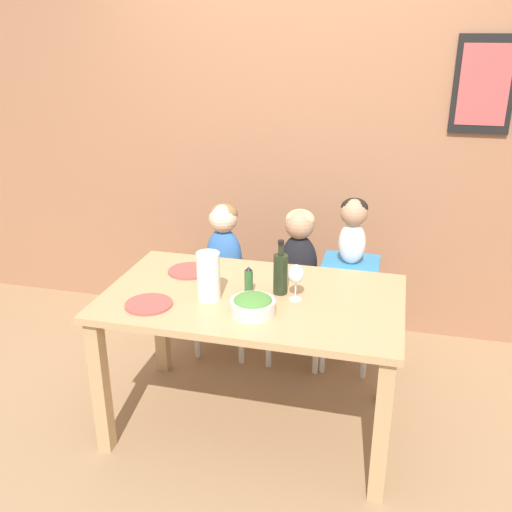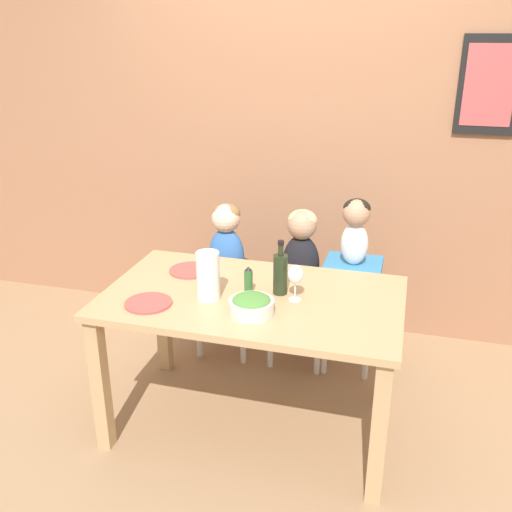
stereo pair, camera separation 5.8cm
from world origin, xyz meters
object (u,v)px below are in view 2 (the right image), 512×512
(person_baby_right, at_px, (356,224))
(paper_towel_roll, at_px, (208,276))
(person_child_center, at_px, (301,247))
(dinner_plate_back_left, at_px, (190,270))
(salad_bowl_large, at_px, (252,305))
(chair_far_center, at_px, (300,302))
(chair_right_highchair, at_px, (351,287))
(person_child_left, at_px, (226,240))
(chair_far_left, at_px, (227,293))
(dinner_plate_front_left, at_px, (148,303))
(wine_bottle, at_px, (280,273))
(wine_glass_near, at_px, (295,275))

(person_baby_right, distance_m, paper_towel_roll, 1.01)
(person_child_center, relative_size, dinner_plate_back_left, 2.33)
(person_baby_right, height_order, salad_bowl_large, person_baby_right)
(person_child_center, height_order, dinner_plate_back_left, person_child_center)
(person_child_center, relative_size, paper_towel_roll, 2.20)
(salad_bowl_large, distance_m, dinner_plate_back_left, 0.59)
(chair_far_center, relative_size, paper_towel_roll, 1.98)
(chair_right_highchair, relative_size, person_child_left, 1.32)
(chair_far_left, distance_m, dinner_plate_front_left, 1.01)
(chair_right_highchair, bearing_deg, chair_far_center, 180.00)
(chair_far_left, relative_size, chair_far_center, 1.00)
(person_child_left, bearing_deg, person_baby_right, 0.04)
(person_baby_right, bearing_deg, wine_bottle, -113.94)
(chair_far_left, distance_m, salad_bowl_large, 1.07)
(paper_towel_roll, distance_m, dinner_plate_front_left, 0.31)
(chair_right_highchair, bearing_deg, dinner_plate_back_left, -147.80)
(chair_right_highchair, distance_m, dinner_plate_front_left, 1.29)
(person_baby_right, relative_size, dinner_plate_back_left, 1.77)
(person_child_left, height_order, wine_bottle, wine_bottle)
(person_child_left, height_order, salad_bowl_large, person_child_left)
(person_baby_right, height_order, wine_glass_near, person_baby_right)
(chair_right_highchair, height_order, person_child_center, person_child_center)
(person_child_center, relative_size, dinner_plate_front_left, 2.33)
(chair_far_left, bearing_deg, wine_bottle, -52.84)
(chair_far_left, height_order, wine_bottle, wine_bottle)
(chair_right_highchair, relative_size, person_baby_right, 1.73)
(person_child_left, xyz_separation_m, person_child_center, (0.47, 0.00, 0.00))
(person_child_left, height_order, person_child_center, same)
(person_baby_right, distance_m, wine_glass_near, 0.74)
(wine_bottle, height_order, paper_towel_roll, wine_bottle)
(chair_right_highchair, relative_size, wine_bottle, 2.48)
(person_child_center, distance_m, dinner_plate_front_left, 1.09)
(wine_glass_near, bearing_deg, paper_towel_roll, -167.66)
(salad_bowl_large, xyz_separation_m, dinner_plate_front_left, (-0.50, -0.04, -0.04))
(paper_towel_roll, bearing_deg, person_baby_right, 52.68)
(salad_bowl_large, distance_m, dinner_plate_front_left, 0.50)
(person_child_center, distance_m, wine_glass_near, 0.73)
(person_baby_right, bearing_deg, wine_glass_near, -106.00)
(chair_right_highchair, relative_size, wine_glass_near, 3.78)
(dinner_plate_back_left, bearing_deg, paper_towel_roll, -53.61)
(person_child_center, relative_size, salad_bowl_large, 2.52)
(chair_right_highchair, distance_m, person_child_center, 0.38)
(wine_bottle, distance_m, dinner_plate_front_left, 0.65)
(person_child_center, distance_m, dinner_plate_back_left, 0.72)
(wine_glass_near, xyz_separation_m, salad_bowl_large, (-0.16, -0.19, -0.09))
(wine_bottle, distance_m, wine_glass_near, 0.11)
(person_baby_right, height_order, dinner_plate_back_left, person_baby_right)
(chair_far_left, bearing_deg, chair_right_highchair, 0.00)
(chair_far_center, distance_m, paper_towel_roll, 0.98)
(chair_right_highchair, relative_size, dinner_plate_front_left, 3.06)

